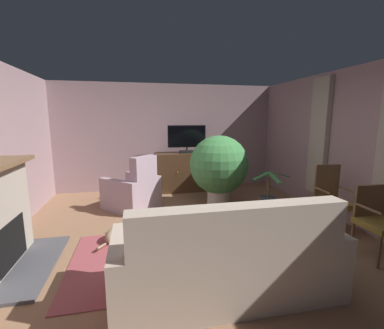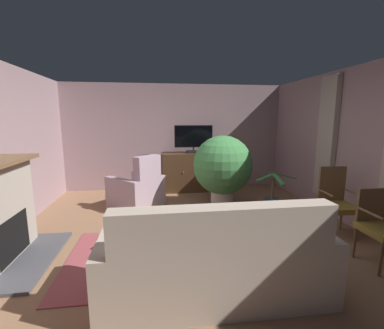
{
  "view_description": "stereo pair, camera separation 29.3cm",
  "coord_description": "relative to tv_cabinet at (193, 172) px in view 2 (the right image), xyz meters",
  "views": [
    {
      "loc": [
        -0.78,
        -3.69,
        1.76
      ],
      "look_at": [
        0.07,
        0.3,
        1.05
      ],
      "focal_mm": 24.65,
      "sensor_mm": 36.0,
      "label": 1
    },
    {
      "loc": [
        -0.49,
        -3.74,
        1.76
      ],
      "look_at": [
        0.07,
        0.3,
        1.05
      ],
      "focal_mm": 24.65,
      "sensor_mm": 36.0,
      "label": 2
    }
  ],
  "objects": [
    {
      "name": "ground_plane",
      "position": [
        -0.42,
        -2.57,
        -0.47
      ],
      "size": [
        5.96,
        6.33,
        0.04
      ],
      "primitive_type": "cube",
      "color": "#936B4C"
    },
    {
      "name": "tv_remote",
      "position": [
        -0.2,
        -2.78,
        -0.03
      ],
      "size": [
        0.17,
        0.06,
        0.02
      ],
      "primitive_type": "cube",
      "rotation": [
        0.0,
        0.0,
        3.11
      ],
      "color": "black",
      "rests_on": "coffee_table"
    },
    {
      "name": "side_chair_beside_plant",
      "position": [
        1.79,
        -3.64,
        0.05
      ],
      "size": [
        0.51,
        0.49,
        0.91
      ],
      "color": "olive",
      "rests_on": "ground_plane"
    },
    {
      "name": "folded_newspaper",
      "position": [
        -0.35,
        -2.87,
        -0.04
      ],
      "size": [
        0.36,
        0.31,
        0.01
      ],
      "primitive_type": "cube",
      "rotation": [
        0.0,
        0.0,
        -0.33
      ],
      "color": "silver",
      "rests_on": "coffee_table"
    },
    {
      "name": "curtain_panel_far",
      "position": [
        2.21,
        -1.86,
        0.98
      ],
      "size": [
        0.1,
        0.44,
        2.18
      ],
      "primitive_type": "cube",
      "color": "#B2A393"
    },
    {
      "name": "television",
      "position": [
        0.0,
        -0.05,
        0.85
      ],
      "size": [
        0.91,
        0.2,
        0.66
      ],
      "color": "black",
      "rests_on": "tv_cabinet"
    },
    {
      "name": "tv_cabinet",
      "position": [
        0.0,
        0.0,
        0.0
      ],
      "size": [
        1.51,
        0.57,
        0.94
      ],
      "color": "#352315",
      "rests_on": "ground_plane"
    },
    {
      "name": "wall_right_with_window",
      "position": [
        2.32,
        -2.57,
        0.85
      ],
      "size": [
        0.1,
        6.33,
        2.59
      ],
      "primitive_type": "cube",
      "color": "#A6858B",
      "rests_on": "ground_plane"
    },
    {
      "name": "potted_plant_small_fern_corner",
      "position": [
        1.24,
        -1.81,
        -0.22
      ],
      "size": [
        0.84,
        0.93,
        0.78
      ],
      "color": "#3D4C5B",
      "rests_on": "ground_plane"
    },
    {
      "name": "side_chair_far_end",
      "position": [
        1.8,
        -2.79,
        0.09
      ],
      "size": [
        0.5,
        0.52,
        1.03
      ],
      "color": "olive",
      "rests_on": "ground_plane"
    },
    {
      "name": "coffee_table",
      "position": [
        -0.24,
        -2.89,
        -0.09
      ],
      "size": [
        1.03,
        0.67,
        0.41
      ],
      "color": "#422B19",
      "rests_on": "ground_plane"
    },
    {
      "name": "rug_central",
      "position": [
        -0.8,
        -3.12,
        -0.44
      ],
      "size": [
        2.49,
        1.65,
        0.01
      ],
      "primitive_type": "cube",
      "color": "#9E474C",
      "rests_on": "ground_plane"
    },
    {
      "name": "potted_plant_leafy_by_curtain",
      "position": [
        0.36,
        -1.44,
        0.4
      ],
      "size": [
        1.14,
        1.14,
        1.45
      ],
      "color": "beige",
      "rests_on": "ground_plane"
    },
    {
      "name": "cat",
      "position": [
        -1.54,
        -2.48,
        -0.34
      ],
      "size": [
        0.36,
        0.64,
        0.22
      ],
      "color": "#937A5B",
      "rests_on": "ground_plane"
    },
    {
      "name": "wall_back",
      "position": [
        -0.42,
        0.35,
        0.85
      ],
      "size": [
        5.96,
        0.1,
        2.59
      ],
      "primitive_type": "cube",
      "color": "gray",
      "rests_on": "ground_plane"
    },
    {
      "name": "sofa_floral",
      "position": [
        -0.34,
        -3.99,
        -0.1
      ],
      "size": [
        2.24,
        0.87,
        1.04
      ],
      "color": "#C6B29E",
      "rests_on": "ground_plane"
    },
    {
      "name": "armchair_in_far_corner",
      "position": [
        -1.28,
        -1.11,
        -0.12
      ],
      "size": [
        1.2,
        1.2,
        1.07
      ],
      "color": "#AD93A3",
      "rests_on": "ground_plane"
    }
  ]
}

